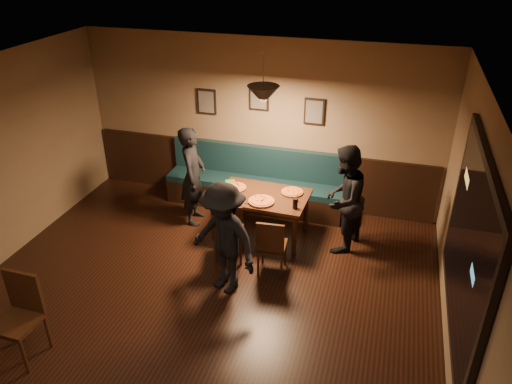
% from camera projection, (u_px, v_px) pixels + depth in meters
% --- Properties ---
extents(floor, '(7.00, 7.00, 0.00)m').
position_uv_depth(floor, '(177.00, 336.00, 5.77)').
color(floor, black).
rests_on(floor, ground).
extents(ceiling, '(7.00, 7.00, 0.00)m').
position_uv_depth(ceiling, '(154.00, 106.00, 4.45)').
color(ceiling, silver).
rests_on(ceiling, ground).
extents(wall_back, '(6.00, 0.00, 6.00)m').
position_uv_depth(wall_back, '(259.00, 123.00, 8.07)').
color(wall_back, '#8C704F').
rests_on(wall_back, ground).
extents(wall_right, '(0.00, 7.00, 7.00)m').
position_uv_depth(wall_right, '(476.00, 288.00, 4.37)').
color(wall_right, '#8C704F').
rests_on(wall_right, ground).
extents(wainscot, '(5.88, 0.06, 1.00)m').
position_uv_depth(wainscot, '(259.00, 173.00, 8.47)').
color(wainscot, black).
rests_on(wainscot, ground).
extents(booth_bench, '(3.00, 0.60, 1.00)m').
position_uv_depth(booth_bench, '(254.00, 180.00, 8.24)').
color(booth_bench, '#0F232D').
rests_on(booth_bench, ground).
extents(window_frame, '(0.06, 2.56, 1.86)m').
position_uv_depth(window_frame, '(468.00, 247.00, 4.75)').
color(window_frame, black).
rests_on(window_frame, wall_right).
extents(window_glass, '(0.00, 2.40, 2.40)m').
position_uv_depth(window_glass, '(465.00, 246.00, 4.76)').
color(window_glass, black).
rests_on(window_glass, wall_right).
extents(picture_left, '(0.32, 0.04, 0.42)m').
position_uv_depth(picture_left, '(207.00, 102.00, 8.13)').
color(picture_left, black).
rests_on(picture_left, wall_back).
extents(picture_center, '(0.32, 0.04, 0.42)m').
position_uv_depth(picture_center, '(259.00, 97.00, 7.84)').
color(picture_center, black).
rests_on(picture_center, wall_back).
extents(picture_right, '(0.32, 0.04, 0.42)m').
position_uv_depth(picture_right, '(314.00, 112.00, 7.68)').
color(picture_right, black).
rests_on(picture_right, wall_back).
extents(pendant_lamp, '(0.44, 0.44, 0.25)m').
position_uv_depth(pendant_lamp, '(263.00, 95.00, 6.60)').
color(pendant_lamp, black).
rests_on(pendant_lamp, ceiling).
extents(dining_table, '(1.38, 0.92, 0.72)m').
position_uv_depth(dining_table, '(262.00, 216.00, 7.49)').
color(dining_table, '#321C0E').
rests_on(dining_table, floor).
extents(chair_near_left, '(0.51, 0.51, 0.95)m').
position_uv_depth(chair_near_left, '(228.00, 229.00, 6.93)').
color(chair_near_left, black).
rests_on(chair_near_left, floor).
extents(chair_near_right, '(0.41, 0.41, 0.85)m').
position_uv_depth(chair_near_right, '(272.00, 244.00, 6.69)').
color(chair_near_right, black).
rests_on(chair_near_right, floor).
extents(diner_left, '(0.48, 0.64, 1.61)m').
position_uv_depth(diner_left, '(193.00, 176.00, 7.70)').
color(diner_left, black).
rests_on(diner_left, floor).
extents(diner_right, '(0.81, 0.93, 1.62)m').
position_uv_depth(diner_right, '(344.00, 199.00, 7.02)').
color(diner_right, black).
rests_on(diner_right, floor).
extents(diner_front, '(1.14, 0.92, 1.55)m').
position_uv_depth(diner_front, '(224.00, 239.00, 6.19)').
color(diner_front, black).
rests_on(diner_front, floor).
extents(pizza_a, '(0.44, 0.44, 0.04)m').
position_uv_depth(pizza_a, '(235.00, 187.00, 7.49)').
color(pizza_a, orange).
rests_on(pizza_a, dining_table).
extents(pizza_b, '(0.47, 0.47, 0.04)m').
position_uv_depth(pizza_b, '(261.00, 201.00, 7.11)').
color(pizza_b, gold).
rests_on(pizza_b, dining_table).
extents(pizza_c, '(0.36, 0.36, 0.04)m').
position_uv_depth(pizza_c, '(292.00, 192.00, 7.36)').
color(pizza_c, '#C88A25').
rests_on(pizza_c, dining_table).
extents(soda_glass, '(0.09, 0.09, 0.16)m').
position_uv_depth(soda_glass, '(295.00, 203.00, 6.93)').
color(soda_glass, black).
rests_on(soda_glass, dining_table).
extents(tabasco_bottle, '(0.03, 0.03, 0.12)m').
position_uv_depth(tabasco_bottle, '(297.00, 198.00, 7.11)').
color(tabasco_bottle, '#A02805').
rests_on(tabasco_bottle, dining_table).
extents(napkin_a, '(0.20, 0.20, 0.01)m').
position_uv_depth(napkin_a, '(230.00, 182.00, 7.69)').
color(napkin_a, '#227F26').
rests_on(napkin_a, dining_table).
extents(napkin_b, '(0.18, 0.18, 0.01)m').
position_uv_depth(napkin_b, '(219.00, 197.00, 7.25)').
color(napkin_b, '#1E7338').
rests_on(napkin_b, dining_table).
extents(cutlery_set, '(0.20, 0.02, 0.00)m').
position_uv_depth(cutlery_set, '(255.00, 205.00, 7.04)').
color(cutlery_set, silver).
rests_on(cutlery_set, dining_table).
extents(cafe_chair_far, '(0.46, 0.46, 1.01)m').
position_uv_depth(cafe_chair_far, '(16.00, 321.00, 5.27)').
color(cafe_chair_far, black).
rests_on(cafe_chair_far, floor).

